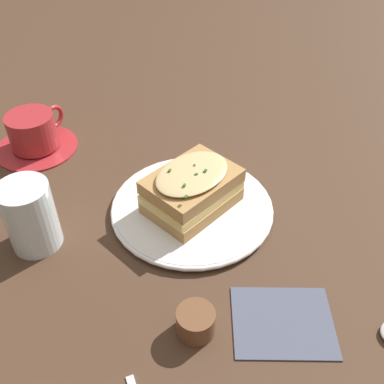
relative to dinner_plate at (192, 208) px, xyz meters
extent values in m
plane|color=#473021|center=(0.01, -0.02, -0.01)|extent=(2.40, 2.40, 0.00)
cylinder|color=white|center=(0.00, 0.00, 0.00)|extent=(0.24, 0.24, 0.01)
torus|color=white|center=(0.00, 0.00, 0.00)|extent=(0.25, 0.25, 0.01)
cube|color=#B2844C|center=(0.00, 0.00, 0.02)|extent=(0.15, 0.16, 0.02)
cube|color=#E0C16B|center=(0.00, 0.00, 0.03)|extent=(0.14, 0.16, 0.01)
cube|color=#B2844C|center=(0.00, 0.00, 0.05)|extent=(0.15, 0.16, 0.02)
ellipsoid|color=#DBBC7F|center=(0.00, 0.00, 0.07)|extent=(0.13, 0.15, 0.01)
cube|color=#2D6028|center=(0.00, -0.03, 0.07)|extent=(0.00, 0.01, 0.00)
cube|color=#2D6028|center=(-0.03, -0.01, 0.07)|extent=(0.00, 0.01, 0.00)
cube|color=#2D6028|center=(0.01, -0.06, 0.07)|extent=(0.01, 0.01, 0.00)
cube|color=#2D6028|center=(0.02, 0.01, 0.07)|extent=(0.00, 0.01, 0.00)
cube|color=#2D6028|center=(0.01, 0.00, 0.07)|extent=(0.01, 0.01, 0.00)
cube|color=#2D6028|center=(0.00, 0.02, 0.07)|extent=(0.00, 0.00, 0.00)
cylinder|color=#AD282D|center=(-0.32, 0.08, 0.00)|extent=(0.15, 0.15, 0.01)
cylinder|color=#AD282D|center=(-0.32, 0.08, 0.03)|extent=(0.08, 0.08, 0.06)
cylinder|color=#381E0F|center=(-0.32, 0.08, 0.05)|extent=(0.07, 0.07, 0.00)
torus|color=#AD282D|center=(-0.31, 0.13, 0.03)|extent=(0.02, 0.05, 0.05)
cylinder|color=silver|center=(-0.20, -0.12, 0.04)|extent=(0.07, 0.07, 0.10)
cube|color=#4C5166|center=(0.16, -0.16, -0.01)|extent=(0.15, 0.13, 0.00)
cylinder|color=brown|center=(0.06, -0.20, 0.01)|extent=(0.05, 0.05, 0.03)
camera|label=1|loc=(0.14, -0.49, 0.48)|focal=42.00mm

